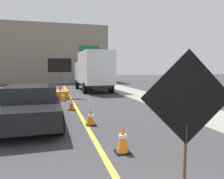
# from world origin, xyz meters

# --- Properties ---
(sidewalk_curb) EXTENTS (2.49, 48.00, 0.14)m
(sidewalk_curb) POSITION_xyz_m (4.89, 6.00, 0.07)
(sidewalk_curb) COLOR gray
(sidewalk_curb) RESTS_ON ground
(lane_center_stripe) EXTENTS (0.14, 36.00, 0.01)m
(lane_center_stripe) POSITION_xyz_m (0.00, 6.00, 0.00)
(lane_center_stripe) COLOR yellow
(lane_center_stripe) RESTS_ON ground
(roadwork_sign) EXTENTS (1.62, 0.28, 2.33)m
(roadwork_sign) POSITION_xyz_m (1.12, 2.12, 1.47)
(roadwork_sign) COLOR #593819
(roadwork_sign) RESTS_ON ground
(arrow_board_trailer) EXTENTS (1.60, 1.91, 2.70)m
(arrow_board_trailer) POSITION_xyz_m (-0.65, 14.26, 0.48)
(arrow_board_trailer) COLOR orange
(arrow_board_trailer) RESTS_ON ground
(box_truck) EXTENTS (2.71, 6.58, 3.43)m
(box_truck) POSITION_xyz_m (2.34, 17.74, 1.85)
(box_truck) COLOR black
(box_truck) RESTS_ON ground
(pickup_car) EXTENTS (2.16, 4.72, 1.38)m
(pickup_car) POSITION_xyz_m (-1.86, 7.10, 0.70)
(pickup_car) COLOR black
(pickup_car) RESTS_ON ground
(highway_guide_sign) EXTENTS (2.79, 0.21, 5.00)m
(highway_guide_sign) POSITION_xyz_m (3.87, 25.30, 3.42)
(highway_guide_sign) COLOR gray
(highway_guide_sign) RESTS_ON ground
(far_building_block) EXTENTS (18.14, 8.17, 8.09)m
(far_building_block) POSITION_xyz_m (-2.54, 33.01, 4.05)
(far_building_block) COLOR gray
(far_building_block) RESTS_ON ground
(traffic_cone_near_sign) EXTENTS (0.36, 0.36, 0.71)m
(traffic_cone_near_sign) POSITION_xyz_m (0.49, 3.69, 0.35)
(traffic_cone_near_sign) COLOR black
(traffic_cone_near_sign) RESTS_ON ground
(traffic_cone_mid_lane) EXTENTS (0.36, 0.36, 0.58)m
(traffic_cone_mid_lane) POSITION_xyz_m (0.17, 6.35, 0.28)
(traffic_cone_mid_lane) COLOR black
(traffic_cone_mid_lane) RESTS_ON ground
(traffic_cone_far_lane) EXTENTS (0.36, 0.36, 0.62)m
(traffic_cone_far_lane) POSITION_xyz_m (-0.26, 9.33, 0.31)
(traffic_cone_far_lane) COLOR black
(traffic_cone_far_lane) RESTS_ON ground
(traffic_cone_curbside) EXTENTS (0.36, 0.36, 0.60)m
(traffic_cone_curbside) POSITION_xyz_m (-0.54, 12.42, 0.30)
(traffic_cone_curbside) COLOR black
(traffic_cone_curbside) RESTS_ON ground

